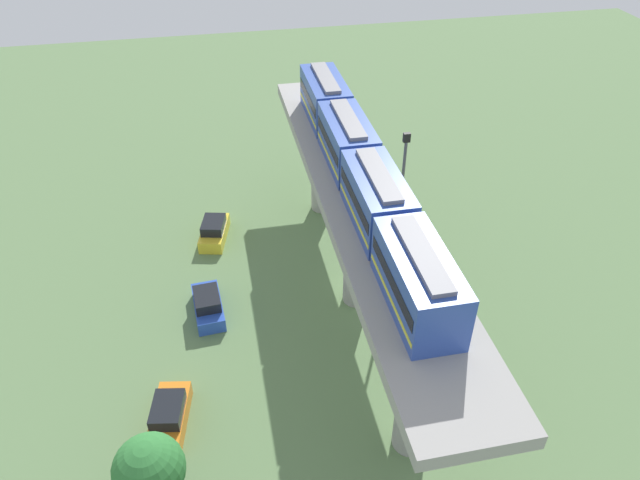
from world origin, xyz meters
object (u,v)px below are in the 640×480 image
at_px(parked_car_blue, 208,305).
at_px(parked_car_orange, 169,415).
at_px(tree_near_viaduct, 149,470).
at_px(parked_car_yellow, 214,231).
at_px(train, 361,168).
at_px(signal_post, 400,202).

height_order(parked_car_blue, parked_car_orange, same).
distance_m(parked_car_blue, tree_near_viaduct, 14.02).
height_order(parked_car_yellow, tree_near_viaduct, tree_near_viaduct).
bearing_deg(train, signal_post, -151.45).
relative_size(tree_near_viaduct, signal_post, 0.46).
relative_size(train, parked_car_blue, 6.35).
relative_size(parked_car_blue, parked_car_orange, 0.97).
xyz_separation_m(parked_car_orange, parked_car_yellow, (-3.41, -16.90, 0.00)).
bearing_deg(parked_car_blue, train, 174.72).
bearing_deg(parked_car_yellow, parked_car_orange, 91.73).
bearing_deg(parked_car_yellow, tree_near_viaduct, 93.06).
distance_m(parked_car_orange, signal_post, 19.74).
relative_size(train, parked_car_orange, 6.17).
distance_m(train, signal_post, 5.59).
xyz_separation_m(tree_near_viaduct, signal_post, (-16.52, -15.08, 2.71)).
relative_size(parked_car_blue, signal_post, 0.38).
height_order(train, parked_car_orange, train).
bearing_deg(train, parked_car_orange, 33.23).
height_order(parked_car_blue, parked_car_yellow, same).
xyz_separation_m(train, parked_car_blue, (10.13, -0.20, -9.46)).
distance_m(parked_car_orange, tree_near_viaduct, 5.67).
bearing_deg(train, parked_car_blue, -1.12).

